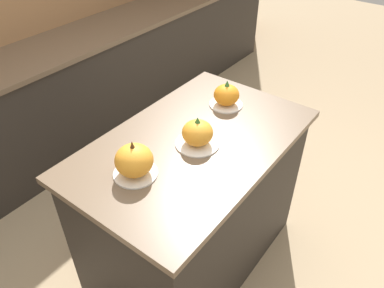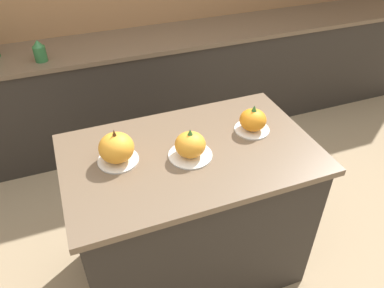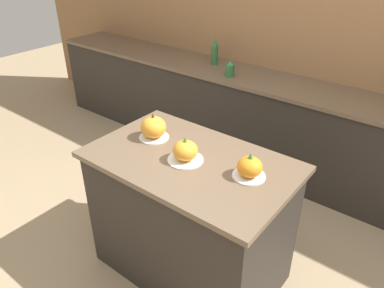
{
  "view_description": "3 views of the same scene",
  "coord_description": "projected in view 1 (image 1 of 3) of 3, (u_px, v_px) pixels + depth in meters",
  "views": [
    {
      "loc": [
        -1.18,
        -0.88,
        2.05
      ],
      "look_at": [
        -0.06,
        -0.03,
        0.96
      ],
      "focal_mm": 35.0,
      "sensor_mm": 36.0,
      "label": 1
    },
    {
      "loc": [
        -0.52,
        -1.37,
        2.09
      ],
      "look_at": [
        0.0,
        -0.02,
        0.99
      ],
      "focal_mm": 35.0,
      "sensor_mm": 36.0,
      "label": 2
    },
    {
      "loc": [
        1.18,
        -1.5,
        2.14
      ],
      "look_at": [
        0.03,
        -0.01,
        1.05
      ],
      "focal_mm": 35.0,
      "sensor_mm": 36.0,
      "label": 3
    }
  ],
  "objects": [
    {
      "name": "back_counter",
      "position": [
        33.0,
        116.0,
        2.88
      ],
      "size": [
        6.0,
        0.6,
        0.92
      ],
      "color": "#2D2823",
      "rests_on": "ground_plane"
    },
    {
      "name": "pumpkin_cake_right",
      "position": [
        226.0,
        96.0,
        2.07
      ],
      "size": [
        0.19,
        0.19,
        0.15
      ],
      "color": "white",
      "rests_on": "kitchen_island"
    },
    {
      "name": "pumpkin_cake_center",
      "position": [
        197.0,
        134.0,
        1.79
      ],
      "size": [
        0.22,
        0.22,
        0.16
      ],
      "color": "white",
      "rests_on": "kitchen_island"
    },
    {
      "name": "kitchen_island",
      "position": [
        194.0,
        205.0,
        2.13
      ],
      "size": [
        1.27,
        0.78,
        0.93
      ],
      "color": "#2D2823",
      "rests_on": "ground_plane"
    },
    {
      "name": "pumpkin_cake_left",
      "position": [
        134.0,
        161.0,
        1.61
      ],
      "size": [
        0.2,
        0.2,
        0.18
      ],
      "color": "white",
      "rests_on": "kitchen_island"
    },
    {
      "name": "ground_plane",
      "position": [
        194.0,
        255.0,
        2.42
      ],
      "size": [
        12.0,
        12.0,
        0.0
      ],
      "primitive_type": "plane",
      "color": "tan"
    }
  ]
}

